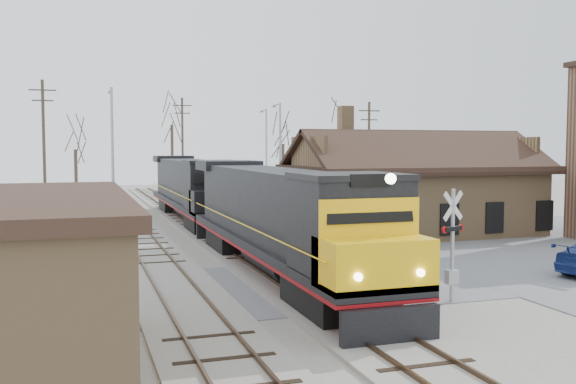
# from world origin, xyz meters

# --- Properties ---
(ground) EXTENTS (140.00, 140.00, 0.00)m
(ground) POSITION_xyz_m (0.00, 0.00, 0.00)
(ground) COLOR gray
(ground) RESTS_ON ground
(road) EXTENTS (60.00, 9.00, 0.03)m
(road) POSITION_xyz_m (0.00, 0.00, 0.01)
(road) COLOR #5E5E63
(road) RESTS_ON ground
(track_main) EXTENTS (3.40, 90.00, 0.24)m
(track_main) POSITION_xyz_m (0.00, 15.00, 0.07)
(track_main) COLOR gray
(track_main) RESTS_ON ground
(track_siding) EXTENTS (3.40, 90.00, 0.24)m
(track_siding) POSITION_xyz_m (-4.50, 15.00, 0.07)
(track_siding) COLOR gray
(track_siding) RESTS_ON ground
(depot) EXTENTS (15.20, 9.31, 7.90)m
(depot) POSITION_xyz_m (11.99, 12.00, 2.41)
(depot) COLOR #9C7851
(depot) RESTS_ON ground
(locomotive_lead) EXTENTS (3.11, 20.80, 4.62)m
(locomotive_lead) POSITION_xyz_m (0.00, 1.63, 2.43)
(locomotive_lead) COLOR black
(locomotive_lead) RESTS_ON ground
(locomotive_trailing) EXTENTS (3.11, 20.80, 4.37)m
(locomotive_trailing) POSITION_xyz_m (0.00, 22.71, 2.43)
(locomotive_trailing) COLOR black
(locomotive_trailing) RESTS_ON ground
(crossbuck_near) EXTENTS (1.08, 0.46, 3.94)m
(crossbuck_near) POSITION_xyz_m (4.33, -4.28, 1.86)
(crossbuck_near) COLOR #A5A8AD
(crossbuck_near) RESTS_ON ground
(crossbuck_far) EXTENTS (1.04, 0.31, 3.67)m
(crossbuck_far) POSITION_xyz_m (-7.46, 4.35, 1.75)
(crossbuck_far) COLOR #A5A8AD
(crossbuck_far) RESTS_ON ground
(streetlight_a) EXTENTS (0.25, 2.04, 9.00)m
(streetlight_a) POSITION_xyz_m (-5.79, 17.37, 5.04)
(streetlight_a) COLOR #A5A8AD
(streetlight_a) RESTS_ON ground
(streetlight_b) EXTENTS (0.25, 2.04, 8.80)m
(streetlight_b) POSITION_xyz_m (7.20, 24.51, 4.93)
(streetlight_b) COLOR #A5A8AD
(streetlight_b) RESTS_ON ground
(streetlight_c) EXTENTS (0.25, 2.04, 8.93)m
(streetlight_c) POSITION_xyz_m (9.02, 34.55, 5.00)
(streetlight_c) COLOR #A5A8AD
(streetlight_c) RESTS_ON ground
(utility_pole_a) EXTENTS (2.00, 0.24, 10.55)m
(utility_pole_a) POSITION_xyz_m (-10.26, 29.89, 5.51)
(utility_pole_a) COLOR #382D23
(utility_pole_a) RESTS_ON ground
(utility_pole_b) EXTENTS (2.00, 0.24, 10.47)m
(utility_pole_b) POSITION_xyz_m (2.61, 43.45, 5.46)
(utility_pole_b) COLOR #382D23
(utility_pole_b) RESTS_ON ground
(utility_pole_c) EXTENTS (2.00, 0.24, 9.41)m
(utility_pole_c) POSITION_xyz_m (17.05, 29.13, 4.93)
(utility_pole_c) COLOR #382D23
(utility_pole_c) RESTS_ON ground
(tree_b) EXTENTS (3.44, 3.44, 8.42)m
(tree_b) POSITION_xyz_m (-7.96, 40.37, 5.98)
(tree_b) COLOR #382D23
(tree_b) RESTS_ON ground
(tree_c) EXTENTS (5.21, 5.21, 12.77)m
(tree_c) POSITION_xyz_m (2.09, 47.42, 9.10)
(tree_c) COLOR #382D23
(tree_c) RESTS_ON ground
(tree_d) EXTENTS (3.81, 3.81, 9.33)m
(tree_d) POSITION_xyz_m (12.38, 39.77, 6.64)
(tree_d) COLOR #382D23
(tree_d) RESTS_ON ground
(tree_e) EXTENTS (4.58, 4.58, 11.22)m
(tree_e) POSITION_xyz_m (18.68, 39.96, 7.99)
(tree_e) COLOR #382D23
(tree_e) RESTS_ON ground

